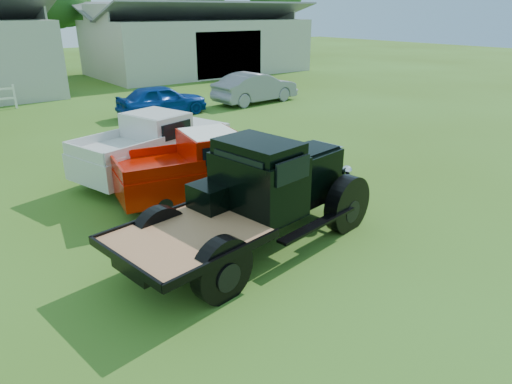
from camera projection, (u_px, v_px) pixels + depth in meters
ground at (284, 260)px, 9.22m from camera, size 120.00×120.00×0.00m
shed_right at (198, 39)px, 36.09m from camera, size 16.80×9.20×5.20m
tree_c at (55, 13)px, 34.77m from camera, size 5.40×5.40×9.00m
tree_d at (196, 7)px, 42.62m from camera, size 6.00×6.00×10.00m
tree_e at (275, 10)px, 45.72m from camera, size 5.70×5.70×9.50m
vintage_flatbed at (255, 196)px, 9.34m from camera, size 6.10×3.17×2.30m
red_pickup at (208, 165)px, 12.00m from camera, size 5.21×2.75×1.81m
white_pickup at (155, 145)px, 13.64m from camera, size 5.43×3.30×1.87m
misc_car_blue at (162, 100)px, 21.68m from camera, size 4.30×1.83×1.45m
misc_car_grey at (256, 88)px, 24.63m from camera, size 4.99×2.06×1.61m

